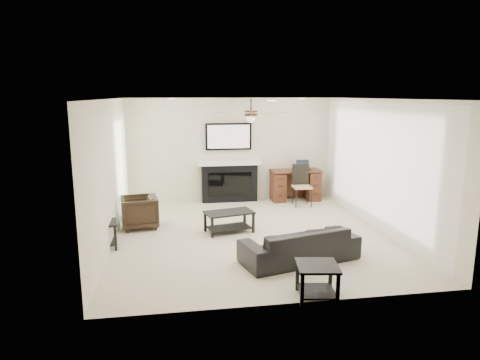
{
  "coord_description": "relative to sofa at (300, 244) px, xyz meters",
  "views": [
    {
      "loc": [
        -1.43,
        -7.54,
        2.57
      ],
      "look_at": [
        -0.2,
        0.12,
        1.02
      ],
      "focal_mm": 32.0,
      "sensor_mm": 36.0,
      "label": 1
    }
  ],
  "objects": [
    {
      "name": "fireplace_unit",
      "position": [
        -0.57,
        3.98,
        0.68
      ],
      "size": [
        1.52,
        0.34,
        1.91
      ],
      "primitive_type": "cube",
      "color": "black",
      "rests_on": "ground"
    },
    {
      "name": "desk_chair",
      "position": [
        1.05,
        3.28,
        0.21
      ],
      "size": [
        0.44,
        0.46,
        0.97
      ],
      "primitive_type": "cube",
      "rotation": [
        0.0,
        0.0,
        -0.05
      ],
      "color": "black",
      "rests_on": "ground"
    },
    {
      "name": "end_table_left",
      "position": [
        -3.15,
        1.1,
        -0.05
      ],
      "size": [
        0.57,
        0.57,
        0.45
      ],
      "primitive_type": "cube",
      "rotation": [
        0.0,
        0.0,
        0.15
      ],
      "color": "black",
      "rests_on": "ground"
    },
    {
      "name": "armchair",
      "position": [
        -2.6,
        2.15,
        0.05
      ],
      "size": [
        0.78,
        0.76,
        0.63
      ],
      "primitive_type": "imported",
      "rotation": [
        0.0,
        0.0,
        -1.43
      ],
      "color": "black",
      "rests_on": "ground"
    },
    {
      "name": "room_shell",
      "position": [
        -0.32,
        1.48,
        1.41
      ],
      "size": [
        5.5,
        5.54,
        2.52
      ],
      "color": "beige",
      "rests_on": "ground"
    },
    {
      "name": "coffee_table",
      "position": [
        -0.9,
        1.6,
        -0.07
      ],
      "size": [
        0.99,
        0.69,
        0.4
      ],
      "primitive_type": "cube",
      "rotation": [
        0.0,
        0.0,
        0.23
      ],
      "color": "black",
      "rests_on": "ground"
    },
    {
      "name": "desk",
      "position": [
        1.05,
        3.83,
        0.11
      ],
      "size": [
        1.22,
        0.56,
        0.76
      ],
      "primitive_type": "cube",
      "color": "#3B1F0E",
      "rests_on": "ground"
    },
    {
      "name": "sofa",
      "position": [
        0.0,
        0.0,
        0.0
      ],
      "size": [
        1.98,
        1.17,
        0.54
      ],
      "primitive_type": "imported",
      "rotation": [
        0.0,
        0.0,
        3.4
      ],
      "color": "black",
      "rests_on": "ground"
    },
    {
      "name": "end_table_near",
      "position": [
        -0.15,
        -1.25,
        -0.05
      ],
      "size": [
        0.6,
        0.6,
        0.45
      ],
      "primitive_type": "cube",
      "rotation": [
        0.0,
        0.0,
        -0.16
      ],
      "color": "black",
      "rests_on": "ground"
    },
    {
      "name": "laptop",
      "position": [
        1.25,
        3.81,
        0.6
      ],
      "size": [
        0.33,
        0.24,
        0.23
      ],
      "primitive_type": "cube",
      "color": "black",
      "rests_on": "desk"
    }
  ]
}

